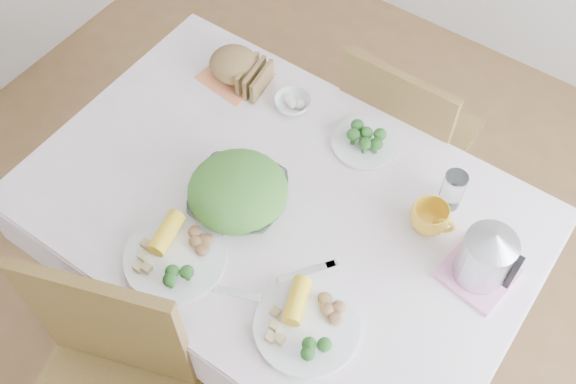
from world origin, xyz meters
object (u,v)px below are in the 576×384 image
Objects in this scene: salad_bowl at (239,197)px; dinner_plate_left at (176,258)px; yellow_mug at (429,218)px; chair_far at (409,133)px; electric_kettle at (487,253)px; dinner_plate_right at (307,327)px; dining_table at (280,265)px.

salad_bowl is 0.96× the size of dinner_plate_left.
yellow_mug is (0.53, 0.51, 0.03)m from dinner_plate_left.
chair_far is 4.71× the size of electric_kettle.
dining_table is at bearing 136.27° from dinner_plate_right.
chair_far is 3.38× the size of salad_bowl.
yellow_mug is 0.21m from electric_kettle.
electric_kettle is at bearing 15.75° from salad_bowl.
dinner_plate_left is (-0.23, -1.02, 0.31)m from chair_far.
chair_far is at bearing 77.37° from dinner_plate_left.
electric_kettle reaches higher than dining_table.
salad_bowl is 0.26m from dinner_plate_left.
salad_bowl is at bearing 151.30° from dinner_plate_right.
dinner_plate_right is (0.42, 0.04, 0.00)m from dinner_plate_left.
chair_far is 1.04m from dinner_plate_right.
dining_table is 0.53m from dinner_plate_left.
dinner_plate_right is at bearing -28.70° from salad_bowl.
dinner_plate_right is at bearing 100.61° from chair_far.
dining_table is 0.72m from chair_far.
dinner_plate_right is (0.39, -0.21, -0.02)m from salad_bowl.
dinner_plate_right is 1.42× the size of electric_kettle.
yellow_mug is at bearing 44.04° from dinner_plate_left.
electric_kettle is (0.49, -0.57, 0.42)m from chair_far.
dining_table is at bearing -154.70° from yellow_mug.
salad_bowl is 0.45m from dinner_plate_right.
electric_kettle reaches higher than dinner_plate_right.
dining_table is 1.48× the size of chair_far.
chair_far is 3.24× the size of dinner_plate_left.
dinner_plate_left is at bearing 77.04° from chair_far.
salad_bowl is 0.56m from yellow_mug.
salad_bowl reaches higher than dinner_plate_right.
dinner_plate_right reaches higher than dining_table.
dinner_plate_left reaches higher than dining_table.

